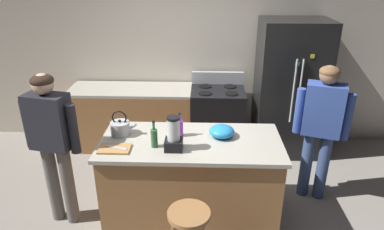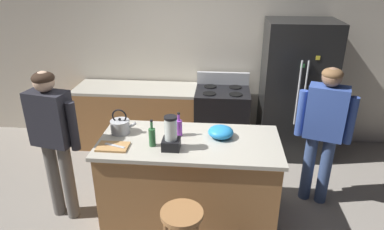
{
  "view_description": "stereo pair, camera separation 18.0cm",
  "coord_description": "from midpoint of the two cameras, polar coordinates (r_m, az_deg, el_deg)",
  "views": [
    {
      "loc": [
        0.12,
        -3.08,
        2.55
      ],
      "look_at": [
        0.0,
        0.3,
        1.06
      ],
      "focal_mm": 32.32,
      "sensor_mm": 36.0,
      "label": 1
    },
    {
      "loc": [
        0.3,
        -3.07,
        2.55
      ],
      "look_at": [
        0.0,
        0.3,
        1.06
      ],
      "focal_mm": 32.32,
      "sensor_mm": 36.0,
      "label": 2
    }
  ],
  "objects": [
    {
      "name": "stove_range",
      "position": [
        5.05,
        3.14,
        -0.62
      ],
      "size": [
        0.76,
        0.65,
        1.09
      ],
      "color": "black",
      "rests_on": "ground_plane"
    },
    {
      "name": "mixing_bowl",
      "position": [
        3.55,
        3.48,
        -2.72
      ],
      "size": [
        0.26,
        0.26,
        0.12
      ],
      "primitive_type": "ellipsoid",
      "color": "#268CD8",
      "rests_on": "kitchen_island"
    },
    {
      "name": "ground_plane",
      "position": [
        4.0,
        -1.5,
        -15.84
      ],
      "size": [
        14.0,
        14.0,
        0.0
      ],
      "primitive_type": "plane",
      "color": "gray"
    },
    {
      "name": "person_by_sink_right",
      "position": [
        3.98,
        19.4,
        -1.09
      ],
      "size": [
        0.59,
        0.33,
        1.6
      ],
      "color": "#384C7A",
      "rests_on": "ground_plane"
    },
    {
      "name": "chef_knife",
      "position": [
        3.41,
        -13.84,
        -5.26
      ],
      "size": [
        0.22,
        0.1,
        0.01
      ],
      "primitive_type": "cube",
      "rotation": [
        0.0,
        0.0,
        -0.31
      ],
      "color": "#B7BABF",
      "rests_on": "cutting_board"
    },
    {
      "name": "refrigerator",
      "position": [
        4.97,
        14.77,
        4.15
      ],
      "size": [
        0.9,
        0.73,
        1.89
      ],
      "color": "black",
      "rests_on": "ground_plane"
    },
    {
      "name": "cutting_board",
      "position": [
        3.42,
        -14.14,
        -5.44
      ],
      "size": [
        0.3,
        0.2,
        0.02
      ],
      "primitive_type": "cube",
      "color": "#B7844C",
      "rests_on": "kitchen_island"
    },
    {
      "name": "back_counter_run",
      "position": [
        5.17,
        -9.39,
        -0.43
      ],
      "size": [
        2.0,
        0.64,
        0.91
      ],
      "color": "#9E6B3D",
      "rests_on": "ground_plane"
    },
    {
      "name": "bottle_olive_oil",
      "position": [
        3.36,
        -7.79,
        -3.69
      ],
      "size": [
        0.07,
        0.07,
        0.28
      ],
      "color": "#2D6638",
      "rests_on": "kitchen_island"
    },
    {
      "name": "tea_kettle",
      "position": [
        3.67,
        -13.13,
        -2.05
      ],
      "size": [
        0.28,
        0.2,
        0.27
      ],
      "color": "#B7BABF",
      "rests_on": "kitchen_island"
    },
    {
      "name": "bottle_soda",
      "position": [
        3.55,
        -3.48,
        -2.09
      ],
      "size": [
        0.07,
        0.07,
        0.26
      ],
      "color": "purple",
      "rests_on": "kitchen_island"
    },
    {
      "name": "back_wall",
      "position": [
        5.17,
        -0.33,
        10.38
      ],
      "size": [
        8.0,
        0.1,
        2.7
      ],
      "primitive_type": "cube",
      "color": "beige",
      "rests_on": "ground_plane"
    },
    {
      "name": "person_by_island_left",
      "position": [
        3.67,
        -23.41,
        -3.39
      ],
      "size": [
        0.6,
        0.3,
        1.64
      ],
      "color": "#66605B",
      "rests_on": "ground_plane"
    },
    {
      "name": "bar_stool",
      "position": [
        3.05,
        -2.28,
        -17.9
      ],
      "size": [
        0.36,
        0.36,
        0.67
      ],
      "color": "#9E6B3D",
      "rests_on": "ground_plane"
    },
    {
      "name": "blender_appliance",
      "position": [
        3.28,
        -4.64,
        -3.47
      ],
      "size": [
        0.17,
        0.17,
        0.34
      ],
      "color": "black",
      "rests_on": "kitchen_island"
    },
    {
      "name": "kitchen_island",
      "position": [
        3.72,
        -1.58,
        -10.42
      ],
      "size": [
        1.83,
        0.86,
        0.91
      ],
      "color": "#9E6B3D",
      "rests_on": "ground_plane"
    }
  ]
}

